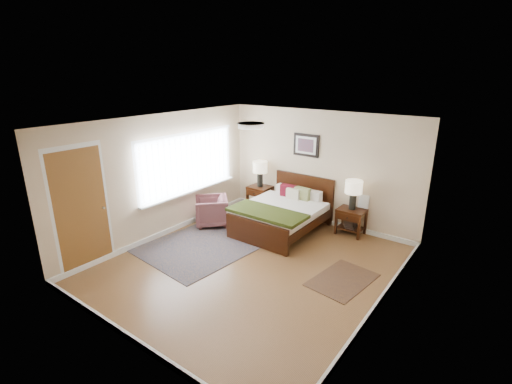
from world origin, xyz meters
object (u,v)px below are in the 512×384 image
Objects in this scene: nightstand_right at (351,219)px; lamp_left at (260,169)px; nightstand_left at (259,191)px; armchair at (211,211)px; bed at (283,210)px; lamp_right at (354,189)px; rug_persian at (210,242)px.

lamp_left reaches higher than nightstand_right.
armchair reaches higher than nightstand_left.
bed reaches higher than armchair.
bed is 3.12× the size of lamp_left.
bed is at bearing -150.42° from lamp_right.
nightstand_left is 2.12m from rug_persian.
lamp_left is at bearing 179.69° from nightstand_right.
armchair is (-1.45, -0.65, -0.15)m from bed.
bed reaches higher than nightstand_right.
lamp_left reaches higher than armchair.
lamp_right is at bearing 29.58° from bed.
armchair is at bearing -104.38° from lamp_left.
armchair is at bearing -153.25° from lamp_right.
nightstand_left is 1.01× the size of lamp_right.
armchair is (-0.35, -1.34, -0.17)m from nightstand_left.
armchair is 0.27× the size of rug_persian.
nightstand_right is at bearing -0.31° from lamp_left.
rug_persian is (0.25, -2.07, -1.04)m from lamp_left.
bed is 0.73× the size of rug_persian.
rug_persian is at bearing -83.04° from lamp_left.
nightstand_left is at bearing 102.40° from rug_persian.
armchair reaches higher than rug_persian.
armchair is at bearing -104.60° from nightstand_left.
lamp_right is at bearing 71.90° from armchair.
lamp_right is at bearing 50.02° from rug_persian.
lamp_right is at bearing 0.00° from lamp_left.
rug_persian is (-0.85, -1.36, -0.47)m from bed.
lamp_left is (0.00, 0.02, 0.55)m from nightstand_left.
bed is 3.40× the size of nightstand_right.
nightstand_right is at bearing 0.21° from nightstand_left.
rug_persian is (-2.09, -2.06, -0.34)m from nightstand_right.
lamp_left is 0.86× the size of armchair.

